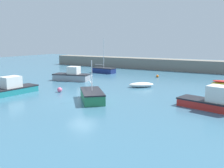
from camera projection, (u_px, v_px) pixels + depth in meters
name	position (u px, v px, depth m)	size (l,w,h in m)	color
ground_plane	(82.00, 101.00, 23.70)	(120.00, 120.00, 0.20)	#38667F
harbor_breakwater	(170.00, 65.00, 47.52)	(52.50, 3.44, 2.10)	slate
cabin_cruiser_white	(72.00, 76.00, 35.29)	(5.41, 3.18, 2.01)	gray
rowboat_blue_near	(141.00, 85.00, 30.36)	(3.17, 2.96, 0.59)	white
sailboat_tall_mast	(104.00, 70.00, 43.45)	(4.28, 1.97, 5.97)	navy
rowboat_with_red_cover	(223.00, 84.00, 30.52)	(2.65, 1.29, 0.80)	yellow
motorboat_grey_hull	(219.00, 102.00, 20.17)	(6.61, 3.37, 2.03)	red
motorboat_with_cabin	(13.00, 88.00, 26.54)	(2.37, 5.06, 1.89)	teal
sailboat_twin_hulled	(92.00, 96.00, 23.38)	(4.33, 4.56, 3.82)	#287A4C
mooring_buoy_pink	(60.00, 90.00, 27.42)	(0.53, 0.53, 0.53)	#EA668C
mooring_buoy_orange	(157.00, 76.00, 38.41)	(0.40, 0.40, 0.40)	orange
mooring_buoy_red	(212.00, 92.00, 26.39)	(0.37, 0.37, 0.37)	red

